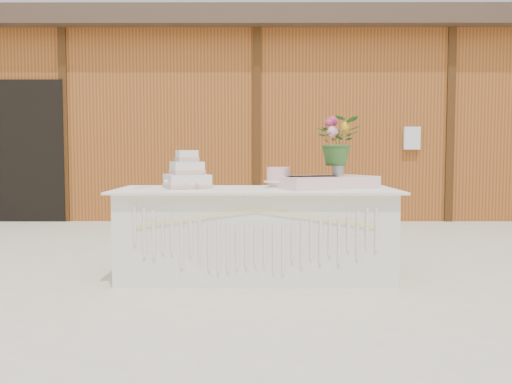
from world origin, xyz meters
TOP-DOWN VIEW (x-y plane):
  - ground at (0.00, 0.00)m, footprint 80.00×80.00m
  - barn at (-0.01, 5.99)m, footprint 12.60×4.60m
  - cake_table at (0.00, -0.00)m, footprint 2.40×1.00m
  - wedding_cake at (-0.60, 0.04)m, footprint 0.47×0.47m
  - pink_cake_stand at (0.20, 0.05)m, footprint 0.25×0.25m
  - satin_runner at (0.60, 0.07)m, footprint 0.97×0.81m
  - flower_vase at (0.72, 0.13)m, footprint 0.10×0.10m
  - bouquet at (0.72, 0.13)m, footprint 0.41×0.36m
  - loose_flowers at (-1.00, 0.09)m, footprint 0.23×0.32m

SIDE VIEW (x-z plane):
  - ground at x=0.00m, z-range 0.00..0.00m
  - cake_table at x=0.00m, z-range 0.00..0.77m
  - loose_flowers at x=-1.00m, z-range 0.77..0.79m
  - satin_runner at x=0.60m, z-range 0.77..0.88m
  - pink_cake_stand at x=0.20m, z-range 0.78..0.96m
  - wedding_cake at x=-0.60m, z-range 0.72..1.05m
  - flower_vase at x=0.72m, z-range 0.88..1.02m
  - bouquet at x=0.72m, z-range 1.02..1.45m
  - barn at x=-0.01m, z-range 0.03..3.33m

